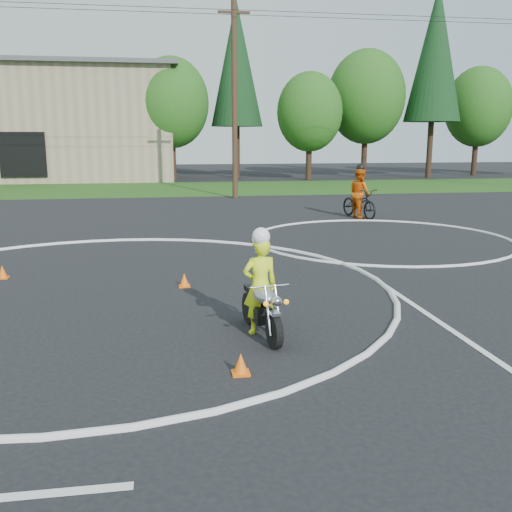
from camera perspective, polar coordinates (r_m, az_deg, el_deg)
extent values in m
plane|color=black|center=(9.46, -17.03, -8.18)|extent=(120.00, 120.00, 0.00)
cube|color=#1E4714|center=(35.98, -11.26, 6.57)|extent=(120.00, 10.00, 0.02)
torus|color=silver|center=(12.30, -15.17, -3.41)|extent=(12.12, 12.12, 0.12)
torus|color=silver|center=(18.34, 12.29, 1.67)|extent=(8.10, 8.10, 0.10)
cube|color=silver|center=(8.81, 23.77, -10.13)|extent=(0.12, 10.00, 0.01)
cylinder|color=black|center=(8.70, 1.85, -7.52)|extent=(0.19, 0.55, 0.54)
cylinder|color=black|center=(9.84, -0.66, -5.22)|extent=(0.19, 0.55, 0.54)
cube|color=black|center=(9.28, 0.42, -5.69)|extent=(0.33, 0.53, 0.27)
ellipsoid|color=#ADADB2|center=(9.02, 0.79, -3.95)|extent=(0.41, 0.62, 0.25)
cube|color=black|center=(9.44, -0.09, -3.46)|extent=(0.32, 0.57, 0.09)
cylinder|color=white|center=(8.64, 1.19, -5.46)|extent=(0.09, 0.32, 0.72)
cylinder|color=white|center=(8.69, 2.20, -5.36)|extent=(0.09, 0.32, 0.72)
cube|color=white|center=(8.60, 1.90, -5.75)|extent=(0.16, 0.22, 0.04)
cylinder|color=silver|center=(8.71, 1.37, -3.04)|extent=(0.63, 0.13, 0.03)
sphere|color=#BBBCC2|center=(8.47, 2.08, -4.56)|extent=(0.16, 0.16, 0.16)
sphere|color=orange|center=(8.44, 1.00, -4.80)|extent=(0.08, 0.08, 0.08)
sphere|color=orange|center=(8.55, 3.05, -4.60)|extent=(0.08, 0.08, 0.08)
cylinder|color=silver|center=(9.67, 0.56, -5.51)|extent=(0.18, 0.72, 0.07)
imported|color=#E2FF1A|center=(9.21, 0.42, -3.00)|extent=(0.63, 0.47, 1.59)
sphere|color=white|center=(9.00, 0.51, 1.96)|extent=(0.29, 0.29, 0.29)
imported|color=black|center=(23.04, 10.29, 5.22)|extent=(1.33, 2.35, 1.17)
imported|color=#D9560B|center=(23.00, 10.33, 6.19)|extent=(0.96, 1.11, 1.95)
sphere|color=black|center=(22.93, 10.42, 8.67)|extent=(0.34, 0.34, 0.34)
cone|color=#FF660D|center=(14.16, -24.02, -1.47)|extent=(0.22, 0.22, 0.30)
cube|color=#FF660D|center=(14.18, -23.98, -2.00)|extent=(0.24, 0.24, 0.03)
cone|color=#FF660D|center=(7.83, -1.54, -10.71)|extent=(0.22, 0.22, 0.30)
cube|color=#FF660D|center=(7.88, -1.53, -11.62)|extent=(0.24, 0.24, 0.03)
cone|color=#FF660D|center=(12.31, -7.19, -2.39)|extent=(0.22, 0.22, 0.30)
cube|color=#FF660D|center=(12.34, -7.17, -3.00)|extent=(0.24, 0.24, 0.03)
cube|color=black|center=(41.80, -22.30, 9.36)|extent=(3.00, 0.16, 3.00)
cylinder|color=#382619|center=(42.85, -8.30, 9.64)|extent=(0.44, 0.44, 3.24)
ellipsoid|color=#1E5116|center=(42.89, -8.46, 14.93)|extent=(5.40, 5.40, 6.48)
cylinder|color=#382619|center=(45.18, -1.90, 10.31)|extent=(0.44, 0.44, 3.96)
cone|color=black|center=(45.50, -1.96, 18.72)|extent=(3.96, 3.96, 9.35)
cylinder|color=#382619|center=(43.18, 5.30, 9.48)|extent=(0.44, 0.44, 2.88)
ellipsoid|color=#1E5116|center=(43.18, 5.39, 14.15)|extent=(4.80, 4.80, 5.76)
cylinder|color=#382619|center=(46.54, 10.76, 9.94)|extent=(0.44, 0.44, 3.60)
ellipsoid|color=#1E5116|center=(46.62, 10.97, 15.35)|extent=(6.00, 6.00, 7.20)
cylinder|color=#382619|center=(47.53, 16.96, 10.11)|extent=(0.44, 0.44, 4.32)
cone|color=black|center=(47.93, 17.51, 18.80)|extent=(4.32, 4.32, 10.20)
cylinder|color=#382619|center=(51.64, 21.02, 9.34)|extent=(0.44, 0.44, 3.24)
ellipsoid|color=#1E5116|center=(51.68, 21.35, 13.72)|extent=(5.40, 5.40, 6.48)
cylinder|color=#382619|center=(43.98, -13.60, 9.25)|extent=(0.44, 0.44, 2.88)
ellipsoid|color=#1E5116|center=(43.98, -13.83, 13.83)|extent=(4.80, 4.80, 5.76)
cylinder|color=#473321|center=(30.09, -2.17, 15.32)|extent=(0.28, 0.28, 10.00)
cube|color=#473321|center=(30.64, -2.23, 23.18)|extent=(1.60, 0.12, 0.12)
cylinder|color=black|center=(30.56, -22.66, 22.37)|extent=(20.00, 0.02, 0.02)
cylinder|color=black|center=(31.61, -22.17, 22.02)|extent=(20.00, 0.02, 0.02)
cylinder|color=black|center=(32.84, 16.92, 21.94)|extent=(20.00, 0.02, 0.02)
cylinder|color=black|center=(33.83, 16.05, 21.68)|extent=(20.00, 0.02, 0.02)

